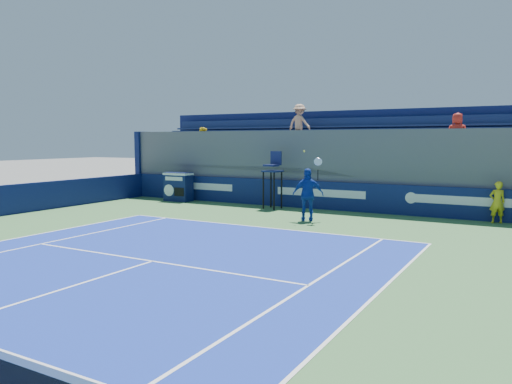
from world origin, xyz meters
The scene contains 6 objects.
ball_person centered at (6.84, 16.78, 0.76)m, with size 0.54×0.36×1.49m, color yellow.
back_hoarding centered at (0.00, 17.10, 0.60)m, with size 20.40×0.21×1.20m.
match_clock centered at (-7.10, 16.39, 0.74)m, with size 1.35×0.78×1.40m.
umpire_chair centered at (-1.85, 16.23, 1.53)m, with size 0.79×0.79×2.48m.
tennis_player centered at (0.79, 13.95, 0.98)m, with size 1.22×0.92×2.57m.
stadium_seating centered at (-0.01, 19.15, 1.84)m, with size 21.00×4.05×4.67m.
Camera 1 is at (8.04, -2.68, 2.94)m, focal length 35.00 mm.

